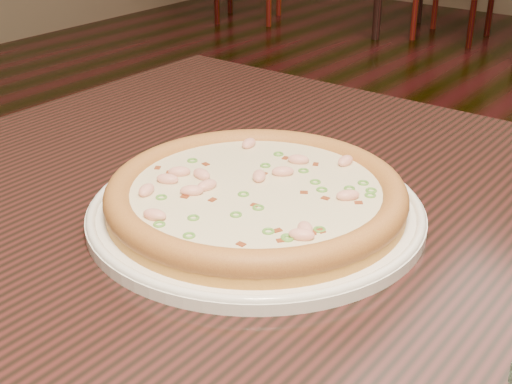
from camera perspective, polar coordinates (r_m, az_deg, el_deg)
The scene contains 3 objects.
hero_table at distance 0.79m, azimuth 9.34°, elevation -9.54°, with size 1.20×0.80×0.75m.
plate at distance 0.75m, azimuth -0.00°, elevation -1.47°, with size 0.35×0.35×0.02m.
pizza at distance 0.74m, azimuth -0.01°, elevation -0.20°, with size 0.31×0.31×0.03m.
Camera 1 is at (0.39, -0.72, 1.10)m, focal length 50.00 mm.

